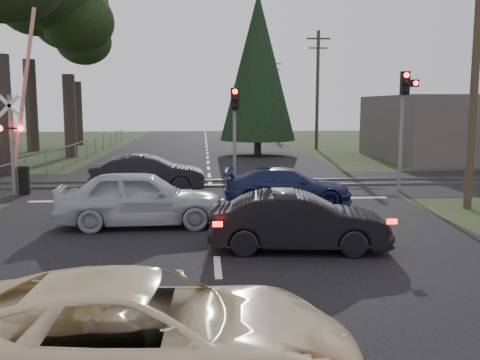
{
  "coord_description": "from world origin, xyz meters",
  "views": [
    {
      "loc": [
        -0.28,
        -10.97,
        3.42
      ],
      "look_at": [
        0.76,
        4.06,
        1.3
      ],
      "focal_mm": 40.0,
      "sensor_mm": 36.0,
      "label": 1
    }
  ],
  "objects": [
    {
      "name": "utility_pole_near",
      "position": [
        8.5,
        6.0,
        4.73
      ],
      "size": [
        1.8,
        0.26,
        9.0
      ],
      "color": "#4C3D2D",
      "rests_on": "ground"
    },
    {
      "name": "dark_car_far",
      "position": [
        -2.46,
        10.12,
        0.73
      ],
      "size": [
        4.48,
        1.7,
        1.46
      ],
      "primitive_type": "imported",
      "rotation": [
        0.0,
        0.0,
        1.61
      ],
      "color": "black",
      "rests_on": "ground"
    },
    {
      "name": "utility_pole_mid",
      "position": [
        8.5,
        30.0,
        4.73
      ],
      "size": [
        1.8,
        0.26,
        9.0
      ],
      "color": "#4C3D2D",
      "rests_on": "ground"
    },
    {
      "name": "fence_left",
      "position": [
        -7.8,
        22.5,
        0.0
      ],
      "size": [
        0.1,
        36.0,
        1.2
      ],
      "primitive_type": null,
      "color": "slate",
      "rests_on": "ground"
    },
    {
      "name": "dark_hatchback",
      "position": [
        1.94,
        1.24,
        0.69
      ],
      "size": [
        4.3,
        1.85,
        1.38
      ],
      "primitive_type": "imported",
      "rotation": [
        0.0,
        0.0,
        1.48
      ],
      "color": "black",
      "rests_on": "ground"
    },
    {
      "name": "traffic_signal_right",
      "position": [
        7.55,
        9.47,
        3.31
      ],
      "size": [
        0.68,
        0.48,
        4.7
      ],
      "color": "slate",
      "rests_on": "ground"
    },
    {
      "name": "crossing_signal",
      "position": [
        -7.27,
        9.79,
        2.06
      ],
      "size": [
        1.62,
        0.38,
        6.96
      ],
      "color": "slate",
      "rests_on": "ground"
    },
    {
      "name": "conifer_tree",
      "position": [
        3.5,
        26.0,
        5.99
      ],
      "size": [
        5.2,
        5.2,
        11.0
      ],
      "color": "#473D33",
      "rests_on": "ground"
    },
    {
      "name": "traffic_signal_center",
      "position": [
        1.0,
        10.68,
        2.81
      ],
      "size": [
        0.32,
        0.48,
        4.1
      ],
      "color": "slate",
      "rests_on": "ground"
    },
    {
      "name": "blue_sedan",
      "position": [
        2.6,
        7.05,
        0.63
      ],
      "size": [
        4.53,
        2.22,
        1.27
      ],
      "primitive_type": "imported",
      "rotation": [
        0.0,
        0.0,
        1.47
      ],
      "color": "#18204A",
      "rests_on": "ground"
    },
    {
      "name": "road",
      "position": [
        0.0,
        10.0,
        0.01
      ],
      "size": [
        14.0,
        100.0,
        0.01
      ],
      "primitive_type": "cube",
      "color": "black",
      "rests_on": "ground"
    },
    {
      "name": "euc_tree_e",
      "position": [
        -11.0,
        36.0,
        9.51
      ],
      "size": [
        6.0,
        6.0,
        13.2
      ],
      "color": "#473D33",
      "rests_on": "ground"
    },
    {
      "name": "euc_tree_c",
      "position": [
        -9.0,
        25.0,
        9.51
      ],
      "size": [
        6.0,
        6.0,
        13.2
      ],
      "color": "#473D33",
      "rests_on": "ground"
    },
    {
      "name": "cream_coupe",
      "position": [
        -1.04,
        -4.94,
        0.72
      ],
      "size": [
        5.26,
        2.56,
        1.44
      ],
      "primitive_type": "imported",
      "rotation": [
        0.0,
        0.0,
        1.54
      ],
      "color": "beige",
      "rests_on": "ground"
    },
    {
      "name": "rail_near",
      "position": [
        0.0,
        11.2,
        0.05
      ],
      "size": [
        120.0,
        0.12,
        0.1
      ],
      "primitive_type": "cube",
      "color": "#59544C",
      "rests_on": "ground"
    },
    {
      "name": "rail_corridor",
      "position": [
        0.0,
        12.0,
        0.01
      ],
      "size": [
        120.0,
        8.0,
        0.01
      ],
      "primitive_type": "cube",
      "color": "black",
      "rests_on": "ground"
    },
    {
      "name": "utility_pole_far",
      "position": [
        8.5,
        55.0,
        4.73
      ],
      "size": [
        1.8,
        0.26,
        9.0
      ],
      "color": "#4C3D2D",
      "rests_on": "ground"
    },
    {
      "name": "ground",
      "position": [
        0.0,
        0.0,
        0.0
      ],
      "size": [
        120.0,
        120.0,
        0.0
      ],
      "primitive_type": "plane",
      "color": "#223518",
      "rests_on": "ground"
    },
    {
      "name": "silver_car",
      "position": [
        -2.06,
        4.1,
        0.8
      ],
      "size": [
        4.76,
        2.05,
        1.6
      ],
      "primitive_type": "imported",
      "rotation": [
        0.0,
        0.0,
        1.6
      ],
      "color": "#ACAFB4",
      "rests_on": "ground"
    },
    {
      "name": "stop_line",
      "position": [
        0.0,
        8.2,
        0.01
      ],
      "size": [
        13.0,
        0.35,
        0.0
      ],
      "primitive_type": "cube",
      "color": "silver",
      "rests_on": "ground"
    },
    {
      "name": "rail_far",
      "position": [
        0.0,
        12.8,
        0.05
      ],
      "size": [
        120.0,
        0.12,
        0.1
      ],
      "primitive_type": "cube",
      "color": "#59544C",
      "rests_on": "ground"
    }
  ]
}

